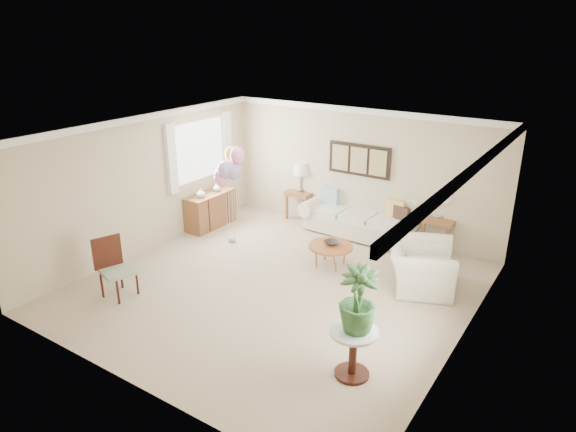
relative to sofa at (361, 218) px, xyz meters
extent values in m
plane|color=tan|center=(-0.16, -2.87, -0.36)|extent=(6.00, 6.00, 0.00)
cube|color=#B8AD8F|center=(-0.16, 0.13, 0.94)|extent=(6.00, 0.04, 2.60)
cube|color=#B8AD8F|center=(-0.16, -5.87, 0.94)|extent=(6.00, 0.04, 2.60)
cube|color=#B8AD8F|center=(-3.16, -2.87, 0.94)|extent=(0.04, 6.00, 2.60)
cube|color=#B8AD8F|center=(2.84, -2.87, 0.94)|extent=(0.04, 6.00, 2.60)
cube|color=white|center=(-0.16, -2.87, 2.23)|extent=(6.00, 6.00, 0.02)
cube|color=white|center=(-0.16, 0.10, 2.18)|extent=(6.00, 0.06, 0.12)
cube|color=white|center=(-3.13, -2.87, 2.18)|extent=(0.06, 6.00, 0.12)
cube|color=white|center=(2.81, -2.87, 2.18)|extent=(0.06, 6.00, 0.12)
cube|color=white|center=(-3.14, -1.37, 1.29)|extent=(0.04, 1.40, 1.20)
cube|color=white|center=(-3.10, -2.22, 1.29)|extent=(0.10, 0.22, 1.40)
cube|color=white|center=(-3.10, -0.52, 1.29)|extent=(0.10, 0.22, 1.40)
cube|color=black|center=(-0.16, 0.10, 1.19)|extent=(1.35, 0.04, 0.65)
cube|color=#8C8C59|center=(-0.58, 0.07, 1.19)|extent=(0.36, 0.02, 0.52)
cube|color=#8C8C59|center=(-0.16, 0.07, 1.19)|extent=(0.36, 0.02, 0.52)
cube|color=#8C8C59|center=(0.26, 0.07, 1.19)|extent=(0.36, 0.02, 0.52)
cube|color=beige|center=(-0.01, -0.06, -0.14)|extent=(2.27, 1.01, 0.37)
cube|color=beige|center=(-0.01, 0.28, 0.27)|extent=(2.25, 0.32, 0.56)
cylinder|color=beige|center=(-1.07, -0.06, 0.10)|extent=(0.36, 0.93, 0.33)
cylinder|color=beige|center=(1.06, -0.06, 0.10)|extent=(0.36, 0.93, 0.33)
cube|color=beige|center=(-0.65, -0.11, 0.09)|extent=(0.64, 0.76, 0.12)
cube|color=beige|center=(-0.01, -0.11, 0.09)|extent=(0.64, 0.76, 0.12)
cube|color=beige|center=(0.64, -0.11, 0.09)|extent=(0.64, 0.76, 0.12)
cube|color=#89B2C0|center=(-0.80, 0.06, 0.31)|extent=(0.39, 0.12, 0.39)
cube|color=#D6BB53|center=(0.71, 0.06, 0.31)|extent=(0.39, 0.12, 0.39)
cube|color=#3B261D|center=(0.86, -0.01, 0.25)|extent=(0.35, 0.10, 0.35)
cube|color=beige|center=(-0.01, -0.06, -0.34)|extent=(2.04, 0.81, 0.04)
cube|color=olive|center=(-1.55, 0.11, 0.24)|extent=(0.59, 0.54, 0.09)
cube|color=olive|center=(-1.79, -0.11, -0.08)|extent=(0.05, 0.05, 0.56)
cube|color=olive|center=(-1.32, -0.11, -0.08)|extent=(0.05, 0.05, 0.56)
cube|color=olive|center=(-1.79, 0.32, -0.08)|extent=(0.05, 0.05, 0.56)
cube|color=olive|center=(-1.32, 0.32, -0.08)|extent=(0.05, 0.05, 0.56)
cube|color=olive|center=(1.58, 0.15, 0.25)|extent=(0.60, 0.55, 0.09)
cube|color=olive|center=(1.34, -0.07, -0.08)|extent=(0.05, 0.05, 0.57)
cube|color=olive|center=(1.82, -0.07, -0.08)|extent=(0.05, 0.05, 0.57)
cube|color=olive|center=(1.34, 0.37, -0.08)|extent=(0.05, 0.05, 0.57)
cube|color=olive|center=(1.82, 0.37, -0.08)|extent=(0.05, 0.05, 0.57)
cylinder|color=gray|center=(-1.55, 0.11, 0.32)|extent=(0.15, 0.15, 0.06)
cylinder|color=gray|center=(-1.55, 0.11, 0.51)|extent=(0.04, 0.04, 0.32)
cone|color=silver|center=(-1.55, 0.11, 0.80)|extent=(0.36, 0.36, 0.26)
cylinder|color=gray|center=(1.58, 0.15, 0.32)|extent=(0.13, 0.13, 0.05)
cylinder|color=gray|center=(1.58, 0.15, 0.48)|extent=(0.04, 0.04, 0.27)
cone|color=silver|center=(1.58, 0.15, 0.73)|extent=(0.31, 0.31, 0.22)
cylinder|color=#985827|center=(0.20, -1.66, 0.02)|extent=(0.80, 0.80, 0.04)
cylinder|color=#985827|center=(0.38, -1.47, -0.18)|extent=(0.03, 0.03, 0.36)
cylinder|color=#985827|center=(0.01, -1.47, -0.18)|extent=(0.03, 0.03, 0.36)
cylinder|color=#985827|center=(0.01, -1.85, -0.18)|extent=(0.03, 0.03, 0.36)
cylinder|color=#985827|center=(0.38, -1.85, -0.18)|extent=(0.03, 0.03, 0.36)
imported|color=#2B2421|center=(0.19, -1.62, 0.08)|extent=(0.32, 0.32, 0.06)
imported|color=beige|center=(1.84, -1.56, 0.02)|extent=(1.38, 1.46, 0.76)
cylinder|color=silver|center=(1.93, -4.24, 0.27)|extent=(0.60, 0.60, 0.04)
cylinder|color=#35140C|center=(1.93, -4.24, -0.05)|extent=(0.10, 0.10, 0.60)
cylinder|color=#35140C|center=(1.93, -4.24, -0.35)|extent=(0.44, 0.44, 0.01)
imported|color=#18451D|center=(1.95, -4.21, 0.71)|extent=(0.62, 0.62, 0.84)
cube|color=gray|center=(-2.11, -4.50, 0.07)|extent=(0.61, 0.61, 0.07)
cylinder|color=#35140C|center=(-2.30, -4.69, -0.16)|extent=(0.04, 0.04, 0.40)
cylinder|color=#35140C|center=(-1.92, -4.69, -0.16)|extent=(0.04, 0.04, 0.40)
cylinder|color=#35140C|center=(-2.30, -4.30, -0.16)|extent=(0.04, 0.04, 0.40)
cylinder|color=#35140C|center=(-1.92, -4.30, -0.16)|extent=(0.04, 0.04, 0.40)
cube|color=#35140C|center=(-2.32, -4.50, 0.36)|extent=(0.19, 0.45, 0.53)
cube|color=olive|center=(-2.92, -1.37, 0.01)|extent=(0.45, 1.20, 0.74)
cube|color=#35140C|center=(-2.91, -1.67, 0.01)|extent=(0.46, 0.02, 0.70)
cube|color=#35140C|center=(-2.91, -1.07, 0.01)|extent=(0.46, 0.02, 0.70)
imported|color=silver|center=(-2.90, -1.67, 0.48)|extent=(0.23, 0.23, 0.19)
imported|color=silver|center=(-2.90, -1.16, 0.47)|extent=(0.21, 0.21, 0.17)
cube|color=gray|center=(-1.98, -1.82, -0.32)|extent=(0.10, 0.10, 0.08)
ellipsoid|color=pink|center=(-2.09, -1.92, 1.03)|extent=(0.29, 0.29, 0.34)
cylinder|color=silver|center=(-2.04, -1.87, 0.29)|extent=(0.01, 0.01, 1.14)
ellipsoid|color=#9785BF|center=(-1.84, -1.87, 1.16)|extent=(0.29, 0.29, 0.34)
cylinder|color=silver|center=(-1.91, -1.84, 0.36)|extent=(0.01, 0.01, 1.27)
ellipsoid|color=#EDCF4A|center=(-2.00, -1.67, 1.42)|extent=(0.29, 0.29, 0.34)
cylinder|color=silver|center=(-1.99, -1.75, 0.49)|extent=(0.01, 0.01, 1.53)
ellipsoid|color=pink|center=(-1.79, -1.77, 1.45)|extent=(0.29, 0.29, 0.34)
cylinder|color=silver|center=(-1.89, -1.80, 0.50)|extent=(0.01, 0.01, 1.55)
ellipsoid|color=#9785BF|center=(-1.95, -1.96, 1.19)|extent=(0.29, 0.29, 0.34)
cylinder|color=silver|center=(-1.97, -1.89, 0.37)|extent=(0.01, 0.01, 1.30)
camera|label=1|loc=(4.19, -9.13, 3.79)|focal=32.00mm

